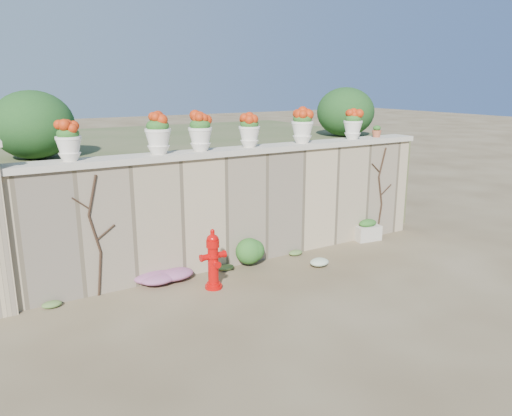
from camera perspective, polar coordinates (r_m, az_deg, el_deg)
ground at (r=7.95m, az=4.96°, el=-9.79°), size 80.00×80.00×0.00m
stone_wall at (r=9.05m, az=-1.60°, el=-0.00°), size 8.00×0.40×2.00m
wall_cap at (r=8.85m, az=-1.64°, el=6.59°), size 8.10×0.52×0.10m
raised_fill at (r=11.88m, az=-9.24°, el=3.28°), size 9.00×6.00×2.00m
back_shrub_left at (r=8.93m, az=-24.14°, el=8.66°), size 1.30×1.30×1.10m
back_shrub_right at (r=11.75m, az=10.18°, el=10.75°), size 1.30×1.30×1.10m
vine_left at (r=7.92m, az=-17.86°, el=-2.89°), size 0.60×0.04×1.91m
vine_right at (r=10.81m, az=14.06°, el=1.90°), size 0.60×0.04×1.91m
fire_hydrant at (r=7.99m, az=-4.92°, el=-5.84°), size 0.42×0.30×0.98m
planter_box at (r=10.68m, az=12.60°, el=-2.52°), size 0.58×0.39×0.45m
green_shrub at (r=9.00m, az=-0.18°, el=-4.60°), size 0.68×0.61×0.64m
magenta_clump at (r=8.44m, az=-10.51°, el=-7.55°), size 1.00×0.66×0.27m
white_flowers at (r=9.06m, az=7.25°, el=-6.11°), size 0.54×0.43×0.19m
urn_pot_0 at (r=7.81m, az=-20.64°, el=7.14°), size 0.37×0.37×0.58m
urn_pot_1 at (r=8.17m, az=-11.14°, el=8.31°), size 0.42×0.42×0.65m
urn_pot_2 at (r=8.45m, az=-6.40°, el=8.60°), size 0.40×0.40×0.63m
urn_pot_3 at (r=8.89m, az=-0.76°, el=8.85°), size 0.38×0.38×0.59m
urn_pot_4 at (r=9.52m, az=5.33°, el=9.35°), size 0.42×0.42×0.65m
urn_pot_5 at (r=10.31m, az=11.02°, el=9.36°), size 0.38×0.38×0.59m
terracotta_pot at (r=10.78m, az=13.62°, el=8.45°), size 0.20×0.20×0.24m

